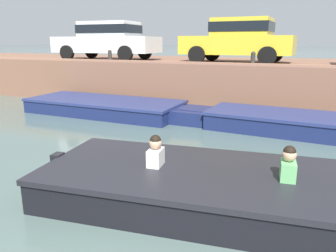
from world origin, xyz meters
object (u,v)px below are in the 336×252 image
Objects in this scene: boat_moored_west_navy at (111,107)px; mooring_bollard_west at (110,55)px; motorboat_passing at (245,192)px; car_leftmost_white at (108,39)px; mooring_bollard_mid at (253,58)px; car_left_inner_yellow at (239,39)px; boat_moored_central_navy at (297,124)px.

mooring_bollard_west is (-1.06, 1.74, 1.62)m from boat_moored_west_navy.
car_leftmost_white reaches higher than motorboat_passing.
car_leftmost_white is (-1.88, 2.91, 2.23)m from boat_moored_west_navy.
boat_moored_west_navy is at bearing -158.00° from mooring_bollard_mid.
mooring_bollard_west is (0.82, -1.17, -0.61)m from car_leftmost_white.
mooring_bollard_mid is (5.36, 0.00, 0.00)m from mooring_bollard_west.
car_leftmost_white is 5.49m from car_left_inner_yellow.
boat_moored_west_navy is 5.13m from car_left_inner_yellow.
mooring_bollard_mid reaches higher than motorboat_passing.
car_leftmost_white is 1.12× the size of car_left_inner_yellow.
mooring_bollard_west is 1.00× the size of mooring_bollard_mid.
car_left_inner_yellow reaches higher than mooring_bollard_mid.
mooring_bollard_west is at bearing 165.36° from boat_moored_central_navy.
car_leftmost_white is at bearing 179.96° from car_left_inner_yellow.
motorboat_passing is 1.52× the size of car_leftmost_white.
car_leftmost_white is at bearing 169.31° from mooring_bollard_mid.
mooring_bollard_mid is at bearing -59.06° from car_left_inner_yellow.
motorboat_passing is at bearing -46.99° from car_leftmost_white.
car_left_inner_yellow is at bearing 102.24° from motorboat_passing.
boat_moored_central_navy is at bearing 83.31° from motorboat_passing.
boat_moored_west_navy is 1.60× the size of car_left_inner_yellow.
motorboat_passing reaches higher than boat_moored_central_navy.
boat_moored_central_navy is 14.19× the size of mooring_bollard_west.
car_left_inner_yellow is 8.86× the size of mooring_bollard_west.
car_leftmost_white reaches higher than mooring_bollard_mid.
mooring_bollard_mid is at bearing 98.44° from motorboat_passing.
car_left_inner_yellow is at bearing 120.94° from mooring_bollard_mid.
motorboat_passing is 9.21m from mooring_bollard_west.
mooring_bollard_mid is at bearing -10.69° from car_leftmost_white.
boat_moored_central_navy reaches higher than boat_moored_west_navy.
car_leftmost_white is at bearing 122.97° from boat_moored_west_navy.
boat_moored_central_navy is 8.55m from car_leftmost_white.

